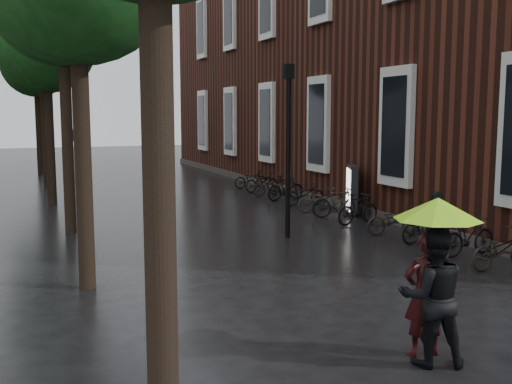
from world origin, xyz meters
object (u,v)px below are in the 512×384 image
pedestrian_walking (437,233)px  parked_bicycles (329,201)px  person_burgundy (425,294)px  person_black (433,297)px  lamp_post (288,134)px  ad_lightbox (352,191)px

pedestrian_walking → parked_bicycles: bearing=-78.1°
person_burgundy → person_black: 0.31m
person_black → pedestrian_walking: size_ratio=1.07×
person_black → lamp_post: (1.77, 8.40, 1.91)m
pedestrian_walking → lamp_post: bearing=-49.9°
pedestrian_walking → ad_lightbox: pedestrian_walking is taller
person_burgundy → lamp_post: bearing=-96.3°
person_burgundy → parked_bicycles: 12.10m
person_burgundy → ad_lightbox: person_burgundy is taller
pedestrian_walking → lamp_post: size_ratio=0.38×
person_burgundy → person_black: size_ratio=0.94×
person_black → lamp_post: 8.79m
parked_bicycles → lamp_post: bearing=-134.1°
parked_bicycles → person_burgundy: bearing=-112.5°
person_burgundy → ad_lightbox: (5.14, 10.51, -0.04)m
pedestrian_walking → lamp_post: lamp_post is taller
person_burgundy → lamp_post: 8.51m
person_black → pedestrian_walking: bearing=-107.2°
person_burgundy → person_black: person_black is taller
person_burgundy → parked_bicycles: bearing=-107.2°
person_burgundy → pedestrian_walking: size_ratio=1.01×
person_black → ad_lightbox: person_black is taller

